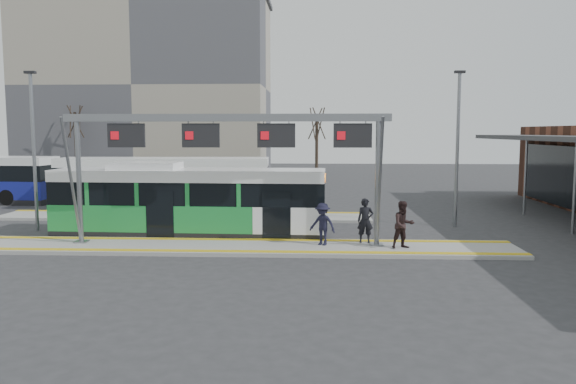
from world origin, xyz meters
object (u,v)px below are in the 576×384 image
(hero_bus, at_px, (189,202))
(passenger_b, at_px, (403,225))
(gantry, at_px, (230,141))
(passenger_a, at_px, (365,221))
(passenger_c, at_px, (323,224))

(hero_bus, xyz_separation_m, passenger_b, (9.01, -2.97, -0.44))
(gantry, xyz_separation_m, passenger_a, (5.44, 0.55, -3.24))
(passenger_a, height_order, passenger_c, passenger_a)
(gantry, bearing_deg, hero_bus, 131.98)
(hero_bus, xyz_separation_m, passenger_c, (5.90, -2.49, -0.51))
(gantry, distance_m, passenger_b, 7.55)
(gantry, bearing_deg, passenger_c, -0.53)
(passenger_a, bearing_deg, passenger_c, -163.00)
(hero_bus, bearing_deg, passenger_c, -21.08)
(passenger_a, bearing_deg, passenger_b, -39.57)
(gantry, height_order, passenger_b, gantry)
(gantry, height_order, hero_bus, gantry)
(passenger_a, xyz_separation_m, passenger_c, (-1.75, -0.59, -0.06))
(gantry, bearing_deg, passenger_a, 5.80)
(hero_bus, distance_m, passenger_b, 9.50)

